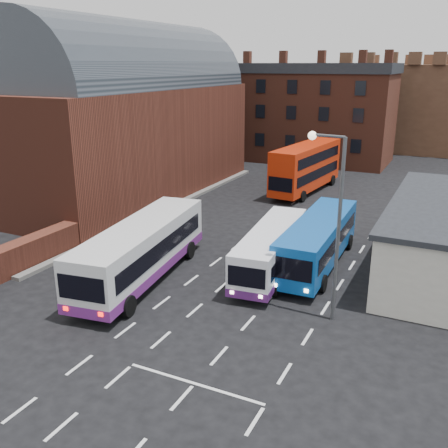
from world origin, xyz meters
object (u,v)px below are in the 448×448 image
at_px(street_lamp, 333,212).
at_px(bus_white_outbound, 142,247).
at_px(bus_white_inbound, 271,247).
at_px(bus_red_double, 306,167).
at_px(bus_blue, 318,239).

bearing_deg(street_lamp, bus_white_outbound, -179.76).
bearing_deg(bus_white_inbound, street_lamp, 131.06).
bearing_deg(street_lamp, bus_red_double, 109.35).
distance_m(bus_white_inbound, bus_red_double, 20.72).
height_order(bus_white_outbound, bus_red_double, bus_red_double).
bearing_deg(bus_blue, bus_white_outbound, 35.05).
height_order(bus_white_outbound, street_lamp, street_lamp).
distance_m(bus_white_outbound, bus_blue, 10.77).
height_order(bus_red_double, street_lamp, street_lamp).
distance_m(bus_white_outbound, street_lamp, 11.51).
height_order(bus_blue, bus_red_double, bus_red_double).
bearing_deg(bus_red_double, bus_blue, 114.94).
relative_size(bus_white_inbound, street_lamp, 1.11).
xyz_separation_m(bus_white_outbound, street_lamp, (10.95, 0.04, 3.55)).
height_order(bus_white_outbound, bus_blue, bus_white_outbound).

